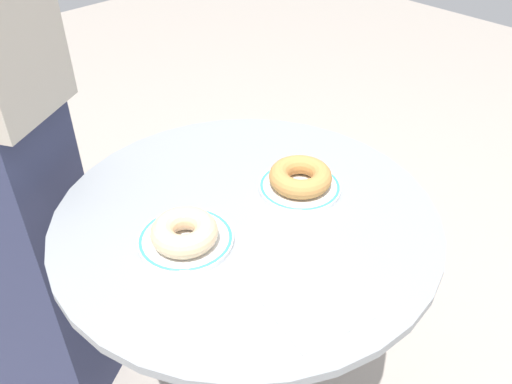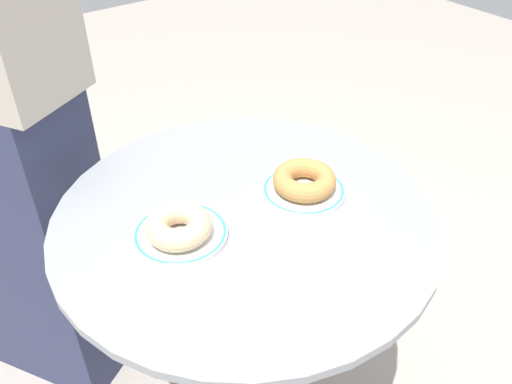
{
  "view_description": "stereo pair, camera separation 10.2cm",
  "coord_description": "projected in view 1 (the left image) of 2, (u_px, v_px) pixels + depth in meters",
  "views": [
    {
      "loc": [
        -0.54,
        -0.59,
        1.4
      ],
      "look_at": [
        0.03,
        -0.0,
        0.79
      ],
      "focal_mm": 37.59,
      "sensor_mm": 36.0,
      "label": 1
    },
    {
      "loc": [
        -0.46,
        -0.65,
        1.4
      ],
      "look_at": [
        0.03,
        -0.0,
        0.79
      ],
      "focal_mm": 37.59,
      "sensor_mm": 36.0,
      "label": 2
    }
  ],
  "objects": [
    {
      "name": "cafe_table",
      "position": [
        247.0,
        292.0,
        1.16
      ],
      "size": [
        0.74,
        0.74,
        0.75
      ],
      "color": "gray",
      "rests_on": "ground"
    },
    {
      "name": "plate_left",
      "position": [
        186.0,
        239.0,
        0.96
      ],
      "size": [
        0.17,
        0.17,
        0.01
      ],
      "color": "white",
      "rests_on": "cafe_table"
    },
    {
      "name": "plate_right",
      "position": [
        300.0,
        187.0,
        1.09
      ],
      "size": [
        0.17,
        0.17,
        0.01
      ],
      "color": "white",
      "rests_on": "cafe_table"
    },
    {
      "name": "donut_glazed",
      "position": [
        184.0,
        232.0,
        0.94
      ],
      "size": [
        0.14,
        0.14,
        0.04
      ],
      "primitive_type": "torus",
      "rotation": [
        0.0,
        0.0,
        3.36
      ],
      "color": "#E0B789",
      "rests_on": "plate_left"
    },
    {
      "name": "donut_old_fashioned",
      "position": [
        300.0,
        177.0,
        1.07
      ],
      "size": [
        0.14,
        0.14,
        0.04
      ],
      "primitive_type": "torus",
      "rotation": [
        0.0,
        0.0,
        4.61
      ],
      "color": "#BC7F42",
      "rests_on": "plate_right"
    },
    {
      "name": "paper_napkin",
      "position": [
        313.0,
        306.0,
        0.84
      ],
      "size": [
        0.16,
        0.16,
        0.01
      ],
      "primitive_type": "cube",
      "rotation": [
        0.0,
        0.0,
        -0.24
      ],
      "color": "white",
      "rests_on": "cafe_table"
    }
  ]
}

